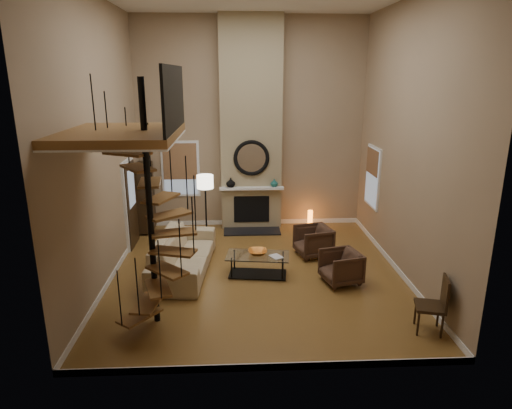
{
  "coord_description": "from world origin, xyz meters",
  "views": [
    {
      "loc": [
        -0.44,
        -8.66,
        4.05
      ],
      "look_at": [
        0.0,
        0.4,
        1.4
      ],
      "focal_mm": 31.37,
      "sensor_mm": 36.0,
      "label": 1
    }
  ],
  "objects_px": {
    "sofa": "(183,253)",
    "armchair_far": "(344,267)",
    "armchair_near": "(316,241)",
    "accent_lamp": "(310,219)",
    "coffee_table": "(258,263)",
    "side_chair": "(436,302)",
    "hutch": "(145,197)",
    "floor_lamp": "(205,187)"
  },
  "relations": [
    {
      "from": "coffee_table",
      "to": "accent_lamp",
      "type": "bearing_deg",
      "value": 61.69
    },
    {
      "from": "hutch",
      "to": "side_chair",
      "type": "height_order",
      "value": "hutch"
    },
    {
      "from": "sofa",
      "to": "accent_lamp",
      "type": "relative_size",
      "value": 5.49
    },
    {
      "from": "hutch",
      "to": "sofa",
      "type": "distance_m",
      "value": 2.9
    },
    {
      "from": "armchair_far",
      "to": "coffee_table",
      "type": "height_order",
      "value": "armchair_far"
    },
    {
      "from": "armchair_near",
      "to": "accent_lamp",
      "type": "relative_size",
      "value": 1.59
    },
    {
      "from": "floor_lamp",
      "to": "accent_lamp",
      "type": "height_order",
      "value": "floor_lamp"
    },
    {
      "from": "coffee_table",
      "to": "sofa",
      "type": "bearing_deg",
      "value": 168.67
    },
    {
      "from": "armchair_far",
      "to": "side_chair",
      "type": "distance_m",
      "value": 2.12
    },
    {
      "from": "coffee_table",
      "to": "side_chair",
      "type": "relative_size",
      "value": 1.41
    },
    {
      "from": "coffee_table",
      "to": "floor_lamp",
      "type": "distance_m",
      "value": 2.58
    },
    {
      "from": "floor_lamp",
      "to": "hutch",
      "type": "bearing_deg",
      "value": 152.11
    },
    {
      "from": "hutch",
      "to": "armchair_far",
      "type": "distance_m",
      "value": 5.65
    },
    {
      "from": "armchair_near",
      "to": "coffee_table",
      "type": "height_order",
      "value": "armchair_near"
    },
    {
      "from": "armchair_near",
      "to": "floor_lamp",
      "type": "relative_size",
      "value": 0.45
    },
    {
      "from": "armchair_far",
      "to": "side_chair",
      "type": "relative_size",
      "value": 0.74
    },
    {
      "from": "armchair_near",
      "to": "coffee_table",
      "type": "bearing_deg",
      "value": -67.97
    },
    {
      "from": "armchair_near",
      "to": "hutch",
      "type": "bearing_deg",
      "value": -127.62
    },
    {
      "from": "coffee_table",
      "to": "accent_lamp",
      "type": "height_order",
      "value": "accent_lamp"
    },
    {
      "from": "sofa",
      "to": "side_chair",
      "type": "distance_m",
      "value": 5.05
    },
    {
      "from": "sofa",
      "to": "floor_lamp",
      "type": "bearing_deg",
      "value": -8.3
    },
    {
      "from": "side_chair",
      "to": "hutch",
      "type": "bearing_deg",
      "value": 137.32
    },
    {
      "from": "armchair_near",
      "to": "side_chair",
      "type": "distance_m",
      "value": 3.55
    },
    {
      "from": "armchair_near",
      "to": "coffee_table",
      "type": "xyz_separation_m",
      "value": [
        -1.4,
        -1.01,
        -0.07
      ]
    },
    {
      "from": "sofa",
      "to": "armchair_far",
      "type": "distance_m",
      "value": 3.37
    },
    {
      "from": "armchair_near",
      "to": "floor_lamp",
      "type": "bearing_deg",
      "value": -124.9
    },
    {
      "from": "armchair_far",
      "to": "side_chair",
      "type": "height_order",
      "value": "side_chair"
    },
    {
      "from": "floor_lamp",
      "to": "coffee_table",
      "type": "bearing_deg",
      "value": -59.64
    },
    {
      "from": "hutch",
      "to": "side_chair",
      "type": "xyz_separation_m",
      "value": [
        5.58,
        -5.15,
        -0.42
      ]
    },
    {
      "from": "sofa",
      "to": "armchair_near",
      "type": "height_order",
      "value": "sofa"
    },
    {
      "from": "sofa",
      "to": "accent_lamp",
      "type": "xyz_separation_m",
      "value": [
        3.16,
        2.63,
        -0.15
      ]
    },
    {
      "from": "armchair_far",
      "to": "accent_lamp",
      "type": "distance_m",
      "value": 3.39
    },
    {
      "from": "hutch",
      "to": "armchair_near",
      "type": "relative_size",
      "value": 2.34
    },
    {
      "from": "side_chair",
      "to": "coffee_table",
      "type": "bearing_deg",
      "value": 140.56
    },
    {
      "from": "armchair_far",
      "to": "armchair_near",
      "type": "bearing_deg",
      "value": 177.75
    },
    {
      "from": "hutch",
      "to": "sofa",
      "type": "bearing_deg",
      "value": -64.04
    },
    {
      "from": "sofa",
      "to": "armchair_far",
      "type": "height_order",
      "value": "sofa"
    },
    {
      "from": "hutch",
      "to": "floor_lamp",
      "type": "bearing_deg",
      "value": -27.89
    },
    {
      "from": "side_chair",
      "to": "armchair_near",
      "type": "bearing_deg",
      "value": 112.47
    },
    {
      "from": "armchair_far",
      "to": "floor_lamp",
      "type": "xyz_separation_m",
      "value": [
        -2.88,
        2.44,
        1.06
      ]
    },
    {
      "from": "hutch",
      "to": "side_chair",
      "type": "bearing_deg",
      "value": -42.68
    },
    {
      "from": "armchair_near",
      "to": "armchair_far",
      "type": "bearing_deg",
      "value": -1.92
    }
  ]
}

